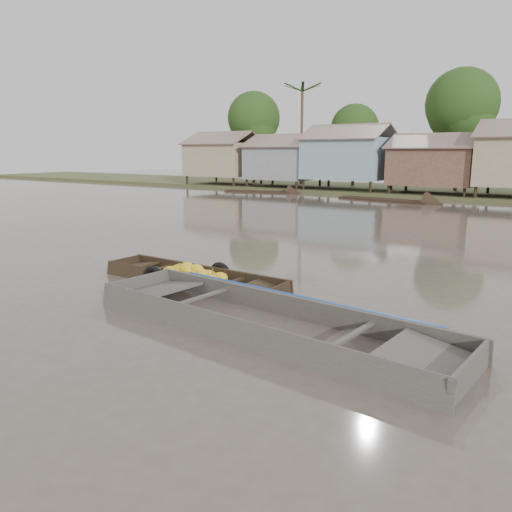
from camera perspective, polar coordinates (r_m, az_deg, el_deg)
The scene contains 3 objects.
ground at distance 10.64m, azimuth -1.72°, elevation -6.08°, with size 120.00×120.00×0.00m, color #51473E.
banana_boat at distance 12.75m, azimuth -7.49°, elevation -2.49°, with size 5.24×1.41×0.74m.
viewer_boat at distance 9.42m, azimuth 1.16°, elevation -8.12°, with size 7.64×2.61×0.60m.
Camera 1 is at (5.90, -8.22, 3.28)m, focal length 35.00 mm.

